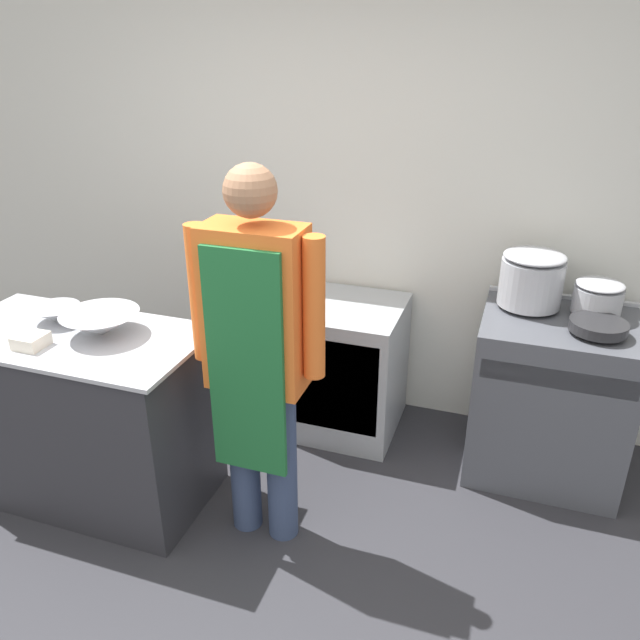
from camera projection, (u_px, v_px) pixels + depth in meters
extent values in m
cube|color=silver|center=(354.00, 192.00, 3.60)|extent=(8.00, 0.05, 2.70)
cube|color=#2D2D33|center=(87.00, 417.00, 3.10)|extent=(1.18, 0.62, 0.88)
cube|color=#B2B5BC|center=(72.00, 336.00, 2.91)|extent=(1.23, 0.65, 0.02)
cube|color=#4C4F56|center=(549.00, 397.00, 3.28)|extent=(0.76, 0.65, 0.88)
cube|color=#B2B5BC|center=(558.00, 378.00, 2.90)|extent=(0.70, 0.03, 0.10)
cube|color=#B2B5BC|center=(562.00, 296.00, 3.36)|extent=(0.76, 0.03, 0.02)
cube|color=#A8ADB2|center=(348.00, 367.00, 3.67)|extent=(0.61, 0.61, 0.79)
cube|color=silver|center=(332.00, 386.00, 3.40)|extent=(0.52, 0.02, 0.55)
cylinder|color=#38476B|center=(244.00, 455.00, 2.89)|extent=(0.14, 0.14, 0.80)
cylinder|color=#38476B|center=(282.00, 463.00, 2.83)|extent=(0.14, 0.14, 0.80)
cube|color=orange|center=(256.00, 309.00, 2.55)|extent=(0.42, 0.22, 0.70)
cube|color=#1E6633|center=(246.00, 367.00, 2.53)|extent=(0.33, 0.02, 1.01)
cylinder|color=orange|center=(200.00, 293.00, 2.61)|extent=(0.09, 0.09, 0.60)
cylinder|color=orange|center=(314.00, 309.00, 2.46)|extent=(0.09, 0.09, 0.60)
sphere|color=#9E7051|center=(250.00, 191.00, 2.34)|extent=(0.21, 0.21, 0.21)
cone|color=#B2B5BC|center=(101.00, 324.00, 2.88)|extent=(0.36, 0.36, 0.11)
cone|color=#B2B5BC|center=(56.00, 314.00, 3.03)|extent=(0.24, 0.24, 0.08)
cube|color=silver|center=(31.00, 341.00, 2.78)|extent=(0.13, 0.13, 0.06)
cylinder|color=#B2B5BC|center=(531.00, 283.00, 3.19)|extent=(0.32, 0.32, 0.24)
ellipsoid|color=#B2B5BC|center=(535.00, 256.00, 3.13)|extent=(0.31, 0.31, 0.06)
cylinder|color=#262628|center=(598.00, 326.00, 2.94)|extent=(0.27, 0.27, 0.05)
cylinder|color=#B2B5BC|center=(597.00, 300.00, 3.11)|extent=(0.24, 0.24, 0.13)
ellipsoid|color=#B2B5BC|center=(600.00, 285.00, 3.08)|extent=(0.23, 0.23, 0.04)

